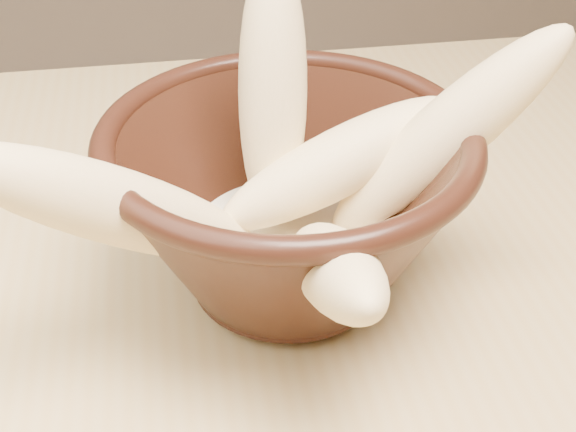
# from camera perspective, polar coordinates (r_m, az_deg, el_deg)

# --- Properties ---
(bowl) EXTENTS (0.21, 0.21, 0.12)m
(bowl) POSITION_cam_1_polar(r_m,az_deg,el_deg) (0.46, 0.00, 1.01)
(bowl) COLOR black
(bowl) RESTS_ON table
(milk_puddle) EXTENTS (0.12, 0.12, 0.02)m
(milk_puddle) POSITION_cam_1_polar(r_m,az_deg,el_deg) (0.47, 0.00, -1.83)
(milk_puddle) COLOR beige
(milk_puddle) RESTS_ON bowl
(banana_upright) EXTENTS (0.05, 0.09, 0.16)m
(banana_upright) POSITION_cam_1_polar(r_m,az_deg,el_deg) (0.46, -1.10, 8.81)
(banana_upright) COLOR #DAC081
(banana_upright) RESTS_ON bowl
(banana_left) EXTENTS (0.17, 0.10, 0.14)m
(banana_left) POSITION_cam_1_polar(r_m,az_deg,el_deg) (0.41, -11.77, 0.57)
(banana_left) COLOR #DAC081
(banana_left) RESTS_ON bowl
(banana_right) EXTENTS (0.15, 0.05, 0.15)m
(banana_right) POSITION_cam_1_polar(r_m,az_deg,el_deg) (0.45, 11.12, 5.63)
(banana_right) COLOR #DAC081
(banana_right) RESTS_ON bowl
(banana_across) EXTENTS (0.16, 0.08, 0.08)m
(banana_across) POSITION_cam_1_polar(r_m,az_deg,el_deg) (0.46, 3.76, 3.85)
(banana_across) COLOR #DAC081
(banana_across) RESTS_ON bowl
(banana_front) EXTENTS (0.04, 0.15, 0.10)m
(banana_front) POSITION_cam_1_polar(r_m,az_deg,el_deg) (0.39, 3.32, -3.77)
(banana_front) COLOR #DAC081
(banana_front) RESTS_ON bowl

